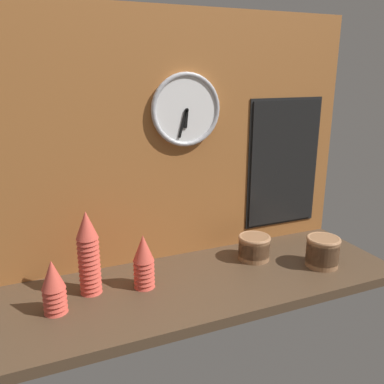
{
  "coord_description": "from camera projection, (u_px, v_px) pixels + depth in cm",
  "views": [
    {
      "loc": [
        -61.79,
        -133.73,
        80.52
      ],
      "look_at": [
        -3.63,
        4.0,
        35.82
      ],
      "focal_mm": 38.0,
      "sensor_mm": 36.0,
      "label": 1
    }
  ],
  "objects": [
    {
      "name": "ground_plane",
      "position": [
        204.0,
        283.0,
        1.65
      ],
      "size": [
        160.0,
        56.0,
        4.0
      ],
      "primitive_type": "cube",
      "color": "#4C3826"
    },
    {
      "name": "wall_tiled_back",
      "position": [
        179.0,
        140.0,
        1.72
      ],
      "size": [
        160.0,
        3.0,
        105.0
      ],
      "color": "#A3602D",
      "rests_on": "ground_plane"
    },
    {
      "name": "cup_stack_left",
      "position": [
        88.0,
        253.0,
        1.49
      ],
      "size": [
        8.2,
        8.2,
        32.54
      ],
      "color": "#DB4C3D",
      "rests_on": "ground_plane"
    },
    {
      "name": "cup_stack_far_left",
      "position": [
        54.0,
        287.0,
        1.38
      ],
      "size": [
        8.2,
        8.2,
        19.68
      ],
      "color": "#DB4C3D",
      "rests_on": "ground_plane"
    },
    {
      "name": "cup_stack_center_left",
      "position": [
        144.0,
        261.0,
        1.55
      ],
      "size": [
        8.2,
        8.2,
        21.52
      ],
      "color": "#DB4C3D",
      "rests_on": "ground_plane"
    },
    {
      "name": "bowl_stack_far_right",
      "position": [
        323.0,
        251.0,
        1.73
      ],
      "size": [
        14.32,
        14.32,
        12.97
      ],
      "color": "#996B47",
      "rests_on": "ground_plane"
    },
    {
      "name": "bowl_stack_right",
      "position": [
        254.0,
        247.0,
        1.8
      ],
      "size": [
        14.32,
        14.32,
        10.89
      ],
      "color": "#996B47",
      "rests_on": "ground_plane"
    },
    {
      "name": "wall_clock",
      "position": [
        186.0,
        110.0,
        1.67
      ],
      "size": [
        30.27,
        2.7,
        30.27
      ],
      "color": "white"
    },
    {
      "name": "menu_board",
      "position": [
        284.0,
        163.0,
        1.94
      ],
      "size": [
        38.95,
        1.32,
        61.51
      ],
      "color": "black"
    }
  ]
}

